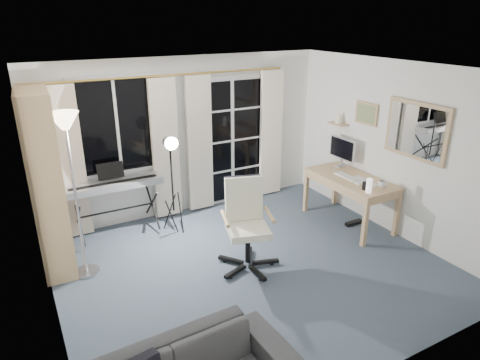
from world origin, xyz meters
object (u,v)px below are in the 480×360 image
object	(u,v)px
office_chair	(246,215)
mug	(383,183)
monitor	(342,149)
studio_light	(171,154)
keyboard_piano	(114,186)
torchiere_lamp	(68,147)
bookshelf	(43,188)
desk	(351,183)

from	to	relation	value
office_chair	mug	size ratio (longest dim) A/B	9.33
monitor	studio_light	bearing A→B (deg)	168.65
monitor	mug	distance (m)	0.98
keyboard_piano	torchiere_lamp	bearing A→B (deg)	-125.16
bookshelf	studio_light	distance (m)	1.63
desk	monitor	bearing A→B (deg)	66.06
bookshelf	office_chair	size ratio (longest dim) A/B	1.96
mug	studio_light	bearing A→B (deg)	149.73
bookshelf	studio_light	xyz separation A→B (m)	(1.62, 0.07, 0.15)
studio_light	monitor	bearing A→B (deg)	-4.34
office_chair	mug	distance (m)	2.02
bookshelf	office_chair	world-z (taller)	bookshelf
keyboard_piano	studio_light	size ratio (longest dim) A/B	0.90
bookshelf	desk	bearing A→B (deg)	-9.54
bookshelf	torchiere_lamp	xyz separation A→B (m)	(0.30, -0.40, 0.56)
torchiere_lamp	desk	world-z (taller)	torchiere_lamp
torchiere_lamp	keyboard_piano	size ratio (longest dim) A/B	1.48
bookshelf	monitor	xyz separation A→B (m)	(4.21, -0.43, -0.03)
bookshelf	torchiere_lamp	size ratio (longest dim) A/B	1.10
torchiere_lamp	keyboard_piano	distance (m)	1.34
office_chair	desk	bearing A→B (deg)	23.84
torchiere_lamp	studio_light	xyz separation A→B (m)	(1.32, 0.46, -0.41)
torchiere_lamp	office_chair	distance (m)	2.17
studio_light	torchiere_lamp	bearing A→B (deg)	-154.01
keyboard_piano	monitor	distance (m)	3.44
monitor	office_chair	bearing A→B (deg)	-162.45
mug	torchiere_lamp	bearing A→B (deg)	165.47
studio_light	keyboard_piano	bearing A→B (deg)	159.58
bookshelf	keyboard_piano	size ratio (longest dim) A/B	1.64
keyboard_piano	studio_light	distance (m)	0.93
studio_light	mug	distance (m)	2.91
keyboard_piano	office_chair	bearing A→B (deg)	-51.48
torchiere_lamp	monitor	world-z (taller)	torchiere_lamp
desk	torchiere_lamp	bearing A→B (deg)	172.16
office_chair	mug	xyz separation A→B (m)	(2.00, -0.27, 0.13)
desk	monitor	xyz separation A→B (m)	(0.20, 0.45, 0.37)
torchiere_lamp	bookshelf	bearing A→B (deg)	126.76
office_chair	desk	size ratio (longest dim) A/B	0.82
keyboard_piano	desk	xyz separation A→B (m)	(3.12, -1.32, -0.10)
mug	desk	bearing A→B (deg)	101.31
bookshelf	office_chair	bearing A→B (deg)	-24.85
desk	monitor	size ratio (longest dim) A/B	2.60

